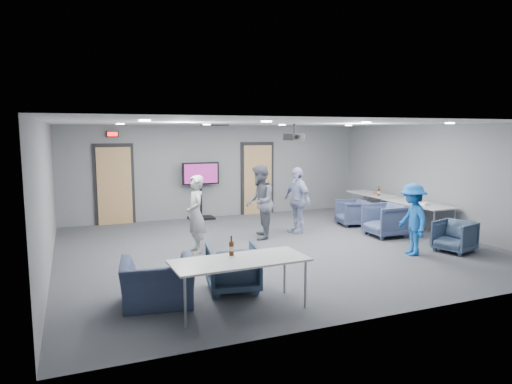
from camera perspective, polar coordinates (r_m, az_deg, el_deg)
name	(u,v)px	position (r m, az deg, el deg)	size (l,w,h in m)	color
floor	(275,247)	(10.08, 2.41, -6.91)	(9.00, 9.00, 0.00)	#393B41
ceiling	(276,123)	(9.76, 2.50, 8.62)	(9.00, 9.00, 0.00)	silver
wall_back	(219,171)	(13.55, -4.59, 2.61)	(9.00, 0.02, 2.70)	slate
wall_front	(399,219)	(6.45, 17.41, -3.25)	(9.00, 0.02, 2.70)	slate
wall_left	(47,198)	(8.96, -24.72, -0.63)	(0.02, 8.00, 2.70)	slate
wall_right	(438,178)	(12.39, 21.76, 1.62)	(0.02, 8.00, 2.70)	slate
door_left	(114,185)	(12.95, -17.27, 0.81)	(1.06, 0.17, 2.24)	black
door_right	(257,179)	(13.94, 0.18, 1.61)	(1.06, 0.17, 2.24)	black
exit_sign	(112,134)	(12.85, -17.51, 6.92)	(0.32, 0.08, 0.16)	black
hvac_diffuser	(215,125)	(12.21, -5.21, 8.33)	(0.60, 0.60, 0.03)	black
downlights	(276,124)	(9.76, 2.50, 8.54)	(6.18, 3.78, 0.02)	white
person_a	(196,214)	(9.56, -7.54, -2.78)	(0.59, 0.39, 1.63)	#9EA19E
person_b	(260,202)	(10.69, 0.45, -1.28)	(0.85, 0.66, 1.75)	#585C69
person_c	(297,200)	(11.40, 5.14, -1.02)	(0.96, 0.40, 1.64)	#A8B0D8
person_d	(412,219)	(9.85, 18.97, -3.26)	(0.95, 0.55, 1.48)	#1A5AAF
chair_right_a	(352,213)	(12.57, 11.94, -2.55)	(0.74, 0.76, 0.69)	#3A4364
chair_right_b	(385,220)	(11.45, 15.86, -3.42)	(0.84, 0.86, 0.79)	#3E4A6C
chair_right_c	(455,236)	(10.50, 23.57, -5.11)	(0.70, 0.72, 0.66)	#384861
chair_front_a	(233,268)	(7.35, -2.89, -9.45)	(0.79, 0.81, 0.74)	#374960
chair_front_b	(158,283)	(6.92, -12.18, -11.01)	(1.04, 0.91, 0.68)	#394563
table_right_a	(373,195)	(13.64, 14.37, -0.40)	(0.71, 1.69, 0.73)	#AAACAF
table_right_b	(419,205)	(12.18, 19.67, -1.51)	(0.79, 1.90, 0.73)	#AAACAF
table_front_left	(240,262)	(6.52, -2.05, -8.78)	(1.96, 0.87, 0.73)	#AAACAF
bottle_front	(231,248)	(6.69, -3.09, -7.03)	(0.08, 0.08, 0.29)	#4F230D
bottle_right	(379,192)	(13.23, 15.10, -0.01)	(0.07, 0.07, 0.27)	#4F230D
snack_box	(376,193)	(13.66, 14.78, -0.12)	(0.15, 0.10, 0.03)	#D33D34
wrapper	(425,204)	(11.93, 20.34, -1.39)	(0.24, 0.16, 0.05)	white
tv_stand	(201,187)	(13.17, -6.91, 0.60)	(1.07, 0.51, 1.64)	black
projector	(294,137)	(10.22, 4.79, 6.90)	(0.45, 0.41, 0.36)	black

